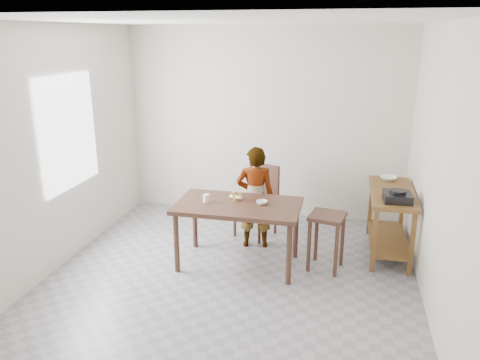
% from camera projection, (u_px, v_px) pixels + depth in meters
% --- Properties ---
extents(floor, '(4.00, 4.00, 0.04)m').
position_uv_depth(floor, '(232.00, 278.00, 5.22)').
color(floor, gray).
rests_on(floor, ground).
extents(ceiling, '(4.00, 4.00, 0.04)m').
position_uv_depth(ceiling, '(231.00, 18.00, 4.40)').
color(ceiling, white).
rests_on(ceiling, wall_back).
extents(wall_back, '(4.00, 0.04, 2.70)m').
position_uv_depth(wall_back, '(265.00, 124.00, 6.69)').
color(wall_back, beige).
rests_on(wall_back, ground).
extents(wall_front, '(4.00, 0.04, 2.70)m').
position_uv_depth(wall_front, '(154.00, 240.00, 2.93)').
color(wall_front, beige).
rests_on(wall_front, ground).
extents(wall_left, '(0.04, 4.00, 2.70)m').
position_uv_depth(wall_left, '(56.00, 149.00, 5.23)').
color(wall_left, beige).
rests_on(wall_left, ground).
extents(wall_right, '(0.04, 4.00, 2.70)m').
position_uv_depth(wall_right, '(440.00, 171.00, 4.38)').
color(wall_right, beige).
rests_on(wall_right, ground).
extents(window_pane, '(0.02, 1.10, 1.30)m').
position_uv_depth(window_pane, '(69.00, 132.00, 5.36)').
color(window_pane, white).
rests_on(window_pane, wall_left).
extents(dining_table, '(1.40, 0.80, 0.75)m').
position_uv_depth(dining_table, '(238.00, 234.00, 5.38)').
color(dining_table, '#40261B').
rests_on(dining_table, floor).
extents(prep_counter, '(0.50, 1.20, 0.80)m').
position_uv_depth(prep_counter, '(389.00, 222.00, 5.66)').
color(prep_counter, brown).
rests_on(prep_counter, floor).
extents(child, '(0.52, 0.40, 1.29)m').
position_uv_depth(child, '(255.00, 197.00, 5.78)').
color(child, white).
rests_on(child, floor).
extents(dining_chair, '(0.60, 0.60, 0.94)m').
position_uv_depth(dining_chair, '(255.00, 202.00, 6.14)').
color(dining_chair, '#40261B').
rests_on(dining_chair, floor).
extents(stool, '(0.44, 0.44, 0.66)m').
position_uv_depth(stool, '(326.00, 242.00, 5.30)').
color(stool, '#40261B').
rests_on(stool, floor).
extents(glass_tumbler, '(0.08, 0.08, 0.09)m').
position_uv_depth(glass_tumbler, '(206.00, 198.00, 5.31)').
color(glass_tumbler, white).
rests_on(glass_tumbler, dining_table).
extents(small_bowl, '(0.14, 0.14, 0.04)m').
position_uv_depth(small_bowl, '(262.00, 202.00, 5.25)').
color(small_bowl, white).
rests_on(small_bowl, dining_table).
extents(banana, '(0.22, 0.19, 0.06)m').
position_uv_depth(banana, '(236.00, 197.00, 5.40)').
color(banana, gold).
rests_on(banana, dining_table).
extents(serving_bowl, '(0.22, 0.22, 0.05)m').
position_uv_depth(serving_bowl, '(388.00, 178.00, 5.94)').
color(serving_bowl, white).
rests_on(serving_bowl, prep_counter).
extents(gas_burner, '(0.31, 0.31, 0.10)m').
position_uv_depth(gas_burner, '(397.00, 197.00, 5.19)').
color(gas_burner, black).
rests_on(gas_burner, prep_counter).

